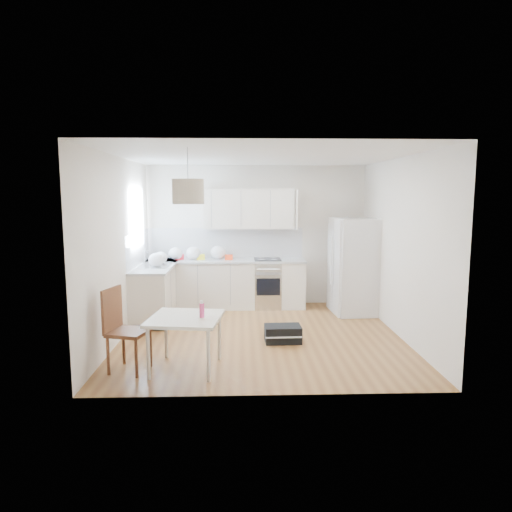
{
  "coord_description": "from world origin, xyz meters",
  "views": [
    {
      "loc": [
        -0.31,
        -6.76,
        2.15
      ],
      "look_at": [
        -0.06,
        0.4,
        1.18
      ],
      "focal_mm": 32.0,
      "sensor_mm": 36.0,
      "label": 1
    }
  ],
  "objects_px": {
    "dining_table": "(185,322)",
    "dining_chair": "(129,330)",
    "refrigerator": "(354,266)",
    "gym_bag": "(283,334)"
  },
  "relations": [
    {
      "from": "dining_table",
      "to": "dining_chair",
      "type": "xyz_separation_m",
      "value": [
        -0.68,
        -0.02,
        -0.08
      ]
    },
    {
      "from": "refrigerator",
      "to": "dining_table",
      "type": "bearing_deg",
      "value": -139.31
    },
    {
      "from": "refrigerator",
      "to": "dining_table",
      "type": "relative_size",
      "value": 1.83
    },
    {
      "from": "dining_table",
      "to": "gym_bag",
      "type": "distance_m",
      "value": 1.71
    },
    {
      "from": "refrigerator",
      "to": "gym_bag",
      "type": "height_order",
      "value": "refrigerator"
    },
    {
      "from": "dining_chair",
      "to": "gym_bag",
      "type": "bearing_deg",
      "value": 42.76
    },
    {
      "from": "refrigerator",
      "to": "gym_bag",
      "type": "bearing_deg",
      "value": -134.79
    },
    {
      "from": "refrigerator",
      "to": "dining_chair",
      "type": "height_order",
      "value": "refrigerator"
    },
    {
      "from": "dining_table",
      "to": "gym_bag",
      "type": "relative_size",
      "value": 1.8
    },
    {
      "from": "dining_chair",
      "to": "gym_bag",
      "type": "xyz_separation_m",
      "value": [
        1.97,
        1.04,
        -0.39
      ]
    }
  ]
}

